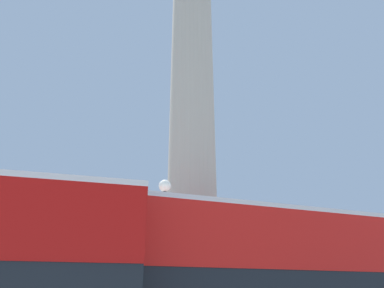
{
  "coord_description": "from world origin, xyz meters",
  "views": [
    {
      "loc": [
        -4.44,
        -14.09,
        2.18
      ],
      "look_at": [
        0.0,
        0.0,
        8.71
      ],
      "focal_mm": 32.0,
      "sensor_mm": 36.0,
      "label": 1
    }
  ],
  "objects": [
    {
      "name": "street_lamp",
      "position": [
        -1.97,
        -3.18,
        3.22
      ],
      "size": [
        0.42,
        0.42,
        5.77
      ],
      "color": "black",
      "rests_on": "ground_plane"
    },
    {
      "name": "monument_column",
      "position": [
        0.0,
        0.0,
        10.93
      ],
      "size": [
        5.09,
        5.09,
        27.76
      ],
      "color": "#A39E8E",
      "rests_on": "ground_plane"
    },
    {
      "name": "bus_b",
      "position": [
        0.01,
        -5.22,
        2.41
      ],
      "size": [
        11.5,
        3.25,
        4.35
      ],
      "rotation": [
        0.0,
        0.0,
        0.05
      ],
      "color": "red",
      "rests_on": "ground_plane"
    }
  ]
}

